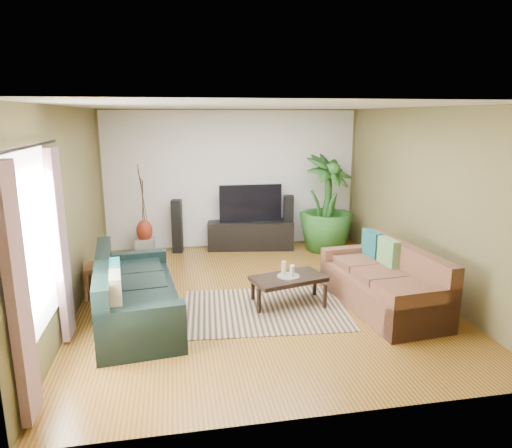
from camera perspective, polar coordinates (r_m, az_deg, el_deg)
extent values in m
plane|color=#9D6C28|center=(6.72, 0.31, -9.14)|extent=(5.50, 5.50, 0.00)
plane|color=white|center=(6.21, 0.34, 14.55)|extent=(5.50, 5.50, 0.00)
plane|color=brown|center=(9.01, -2.94, 5.57)|extent=(5.00, 0.00, 5.00)
plane|color=brown|center=(3.75, 8.19, -5.86)|extent=(5.00, 0.00, 5.00)
plane|color=brown|center=(6.36, -22.39, 1.27)|extent=(0.00, 5.50, 5.50)
plane|color=brown|center=(7.21, 20.26, 2.79)|extent=(0.00, 5.50, 5.50)
plane|color=white|center=(9.00, -2.93, 5.56)|extent=(4.90, 0.00, 4.90)
plane|color=white|center=(4.83, -25.97, -2.07)|extent=(0.00, 1.80, 1.80)
cube|color=gray|center=(4.21, -27.61, -8.02)|extent=(0.08, 0.35, 2.20)
cube|color=gray|center=(5.59, -23.23, -2.51)|extent=(0.08, 0.35, 2.20)
cylinder|color=black|center=(4.68, -26.50, 8.63)|extent=(0.03, 1.90, 0.03)
cube|color=black|center=(6.09, -14.71, -7.73)|extent=(1.21, 2.33, 0.85)
cube|color=brown|center=(6.49, 15.43, -6.46)|extent=(1.11, 2.10, 0.85)
cube|color=tan|center=(6.31, 1.11, -10.63)|extent=(2.30, 1.71, 0.01)
cube|color=black|center=(6.43, 4.04, -8.27)|extent=(1.10, 0.78, 0.41)
cylinder|color=gray|center=(6.36, 4.07, -6.51)|extent=(0.31, 0.31, 0.01)
cylinder|color=beige|center=(6.33, 3.49, -5.55)|extent=(0.06, 0.06, 0.20)
cylinder|color=beige|center=(6.30, 4.52, -5.89)|extent=(0.06, 0.06, 0.15)
cylinder|color=white|center=(6.40, 4.55, -5.70)|extent=(0.06, 0.06, 0.13)
cube|color=black|center=(9.02, -0.68, -1.35)|extent=(1.72, 0.73, 0.56)
cube|color=black|center=(8.88, -0.69, 2.64)|extent=(1.22, 0.07, 0.72)
cube|color=black|center=(8.84, -9.83, -0.29)|extent=(0.22, 0.23, 1.02)
cube|color=black|center=(9.12, 4.07, 0.35)|extent=(0.21, 0.23, 1.04)
imported|color=#1E4E1A|center=(8.87, 8.83, 2.54)|extent=(1.44, 1.44, 1.85)
cylinder|color=black|center=(9.05, 8.65, -2.40)|extent=(0.34, 0.34, 0.27)
cube|color=gray|center=(8.85, -13.66, -2.80)|extent=(0.36, 0.36, 0.33)
ellipsoid|color=maroon|center=(8.77, -13.77, -0.84)|extent=(0.30, 0.30, 0.42)
cube|color=brown|center=(7.07, -18.81, -6.65)|extent=(0.52, 0.52, 0.48)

